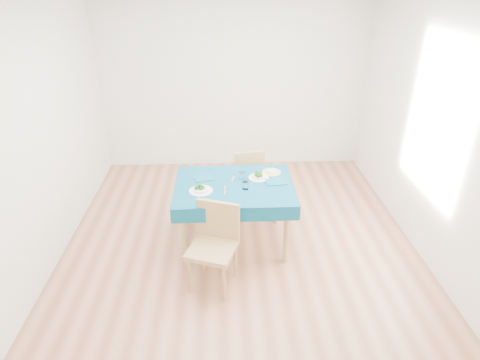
{
  "coord_description": "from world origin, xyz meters",
  "views": [
    {
      "loc": [
        -0.17,
        -3.77,
        2.81
      ],
      "look_at": [
        0.0,
        0.0,
        0.85
      ],
      "focal_mm": 30.0,
      "sensor_mm": 36.0,
      "label": 1
    }
  ],
  "objects_px": {
    "bowl_near": "(201,188)",
    "side_plate": "(272,172)",
    "chair_near": "(212,240)",
    "table": "(234,214)",
    "bowl_far": "(259,176)",
    "chair_far": "(246,174)"
  },
  "relations": [
    {
      "from": "table",
      "to": "chair_far",
      "type": "bearing_deg",
      "value": 77.56
    },
    {
      "from": "chair_near",
      "to": "side_plate",
      "type": "height_order",
      "value": "chair_near"
    },
    {
      "from": "bowl_near",
      "to": "bowl_far",
      "type": "relative_size",
      "value": 1.11
    },
    {
      "from": "chair_near",
      "to": "chair_far",
      "type": "height_order",
      "value": "chair_near"
    },
    {
      "from": "table",
      "to": "bowl_near",
      "type": "relative_size",
      "value": 5.15
    },
    {
      "from": "bowl_near",
      "to": "side_plate",
      "type": "height_order",
      "value": "bowl_near"
    },
    {
      "from": "chair_far",
      "to": "bowl_far",
      "type": "bearing_deg",
      "value": 87.94
    },
    {
      "from": "chair_near",
      "to": "bowl_far",
      "type": "xyz_separation_m",
      "value": [
        0.52,
        0.84,
        0.25
      ]
    },
    {
      "from": "table",
      "to": "side_plate",
      "type": "height_order",
      "value": "side_plate"
    },
    {
      "from": "chair_far",
      "to": "side_plate",
      "type": "bearing_deg",
      "value": 104.71
    },
    {
      "from": "chair_near",
      "to": "chair_far",
      "type": "bearing_deg",
      "value": 94.1
    },
    {
      "from": "bowl_near",
      "to": "side_plate",
      "type": "bearing_deg",
      "value": 27.07
    },
    {
      "from": "bowl_far",
      "to": "chair_far",
      "type": "bearing_deg",
      "value": 97.77
    },
    {
      "from": "chair_near",
      "to": "bowl_far",
      "type": "relative_size",
      "value": 4.81
    },
    {
      "from": "chair_far",
      "to": "bowl_far",
      "type": "distance_m",
      "value": 0.77
    },
    {
      "from": "chair_far",
      "to": "chair_near",
      "type": "bearing_deg",
      "value": 64.79
    },
    {
      "from": "side_plate",
      "to": "table",
      "type": "bearing_deg",
      "value": -148.07
    },
    {
      "from": "bowl_far",
      "to": "side_plate",
      "type": "relative_size",
      "value": 1.04
    },
    {
      "from": "chair_near",
      "to": "side_plate",
      "type": "distance_m",
      "value": 1.21
    },
    {
      "from": "bowl_near",
      "to": "chair_far",
      "type": "bearing_deg",
      "value": 60.85
    },
    {
      "from": "chair_near",
      "to": "side_plate",
      "type": "relative_size",
      "value": 5.01
    },
    {
      "from": "bowl_near",
      "to": "side_plate",
      "type": "relative_size",
      "value": 1.15
    }
  ]
}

